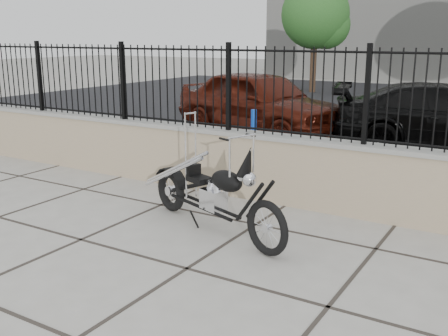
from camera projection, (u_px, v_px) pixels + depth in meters
name	position (u px, v px, depth m)	size (l,w,h in m)	color
ground_plane	(187.00, 269.00, 5.31)	(90.00, 90.00, 0.00)	#99968E
parking_lot	(428.00, 115.00, 15.67)	(30.00, 30.00, 0.00)	black
retaining_wall	(290.00, 170.00, 7.26)	(14.00, 0.36, 0.96)	gray
iron_fence	(293.00, 92.00, 7.00)	(14.00, 0.08, 1.20)	black
chopper_motorcycle	(211.00, 173.00, 6.22)	(2.36, 0.42, 1.42)	black
car_red	(260.00, 102.00, 12.36)	(1.81, 4.51, 1.54)	#431209
bollard_a	(254.00, 134.00, 10.09)	(0.11, 0.11, 0.93)	blue
tree_left	(315.00, 11.00, 21.28)	(2.76, 2.76, 4.66)	#382619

